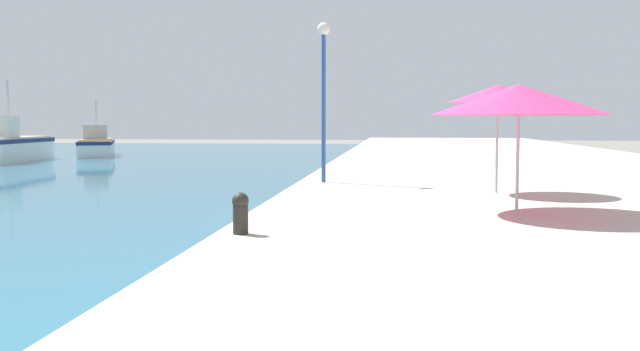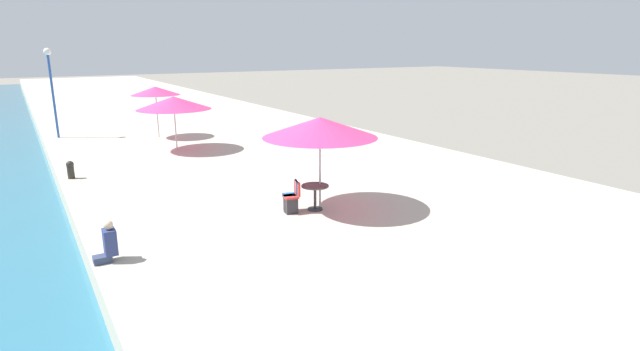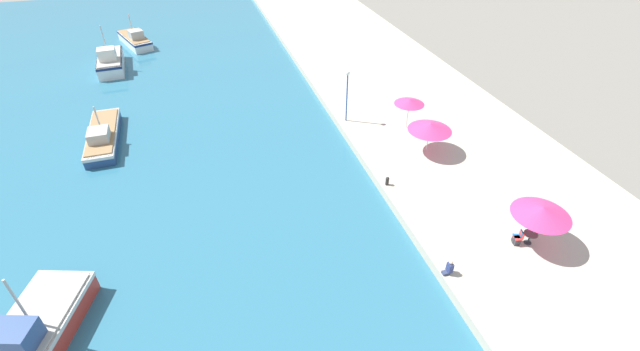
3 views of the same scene
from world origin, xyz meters
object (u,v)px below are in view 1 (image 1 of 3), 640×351
object	(u,v)px
lamppost	(324,74)
mooring_bollard	(240,212)
fishing_boat_far	(9,146)
cafe_umbrella_white	(519,100)
cafe_umbrella_striped	(498,94)
fishing_boat_distant	(97,145)

from	to	relation	value
lamppost	mooring_bollard	bearing A→B (deg)	-91.90
fishing_boat_far	cafe_umbrella_white	world-z (taller)	fishing_boat_far
cafe_umbrella_white	cafe_umbrella_striped	xyz separation A→B (m)	(0.13, 3.83, 0.25)
cafe_umbrella_striped	mooring_bollard	xyz separation A→B (m)	(-4.85, -6.98, -2.07)
cafe_umbrella_striped	mooring_bollard	distance (m)	8.75
fishing_boat_distant	lamppost	size ratio (longest dim) A/B	1.64
cafe_umbrella_white	lamppost	distance (m)	7.85
fishing_boat_distant	cafe_umbrella_white	bearing A→B (deg)	-76.16
cafe_umbrella_striped	mooring_bollard	size ratio (longest dim) A/B	4.03
fishing_boat_far	cafe_umbrella_striped	world-z (taller)	fishing_boat_far
cafe_umbrella_striped	lamppost	distance (m)	5.27
fishing_boat_far	lamppost	size ratio (longest dim) A/B	1.59
lamppost	fishing_boat_far	bearing A→B (deg)	136.44
fishing_boat_distant	mooring_bollard	xyz separation A→B (m)	(18.48, -37.07, 0.26)
lamppost	cafe_umbrella_white	bearing A→B (deg)	-55.60
fishing_boat_far	fishing_boat_distant	size ratio (longest dim) A/B	0.97
fishing_boat_distant	lamppost	xyz separation A→B (m)	(18.80, -27.50, 3.00)
fishing_boat_far	cafe_umbrella_striped	distance (m)	34.16
fishing_boat_far	cafe_umbrella_white	size ratio (longest dim) A/B	2.18
fishing_boat_far	fishing_boat_distant	world-z (taller)	fishing_boat_far
cafe_umbrella_white	cafe_umbrella_striped	bearing A→B (deg)	88.00
fishing_boat_far	mooring_bollard	xyz separation A→B (m)	(20.69, -29.56, 0.07)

